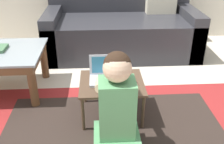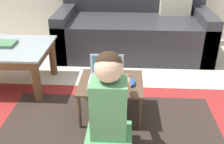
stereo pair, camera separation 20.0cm
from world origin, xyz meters
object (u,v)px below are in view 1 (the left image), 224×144
Objects in this scene: couch at (122,28)px; laptop_desk at (112,86)px; computer_mouse at (132,81)px; person_seated at (117,109)px; laptop at (107,76)px.

couch is 3.64× the size of laptop_desk.
computer_mouse is at bearing -92.00° from couch.
person_seated is at bearing -96.13° from couch.
laptop is 0.19m from computer_mouse.
laptop is at bearing 96.50° from person_seated.
laptop_desk is at bearing 171.20° from computer_mouse.
couch is at bearing 81.73° from laptop_desk.
person_seated is (0.05, -0.42, -0.01)m from laptop.
laptop is 2.29× the size of computer_mouse.
laptop is (-0.23, -1.32, 0.05)m from couch.
computer_mouse is at bearing 69.13° from person_seated.
couch is 15.63× the size of computer_mouse.
laptop_desk is 0.16m from computer_mouse.
laptop is at bearing -100.03° from couch.
computer_mouse is (0.19, -0.05, -0.02)m from laptop.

